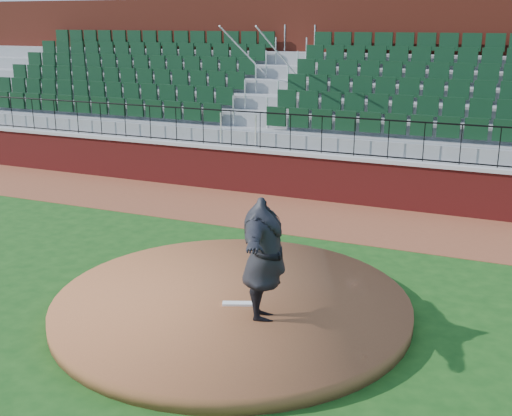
{
  "coord_description": "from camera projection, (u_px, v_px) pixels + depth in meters",
  "views": [
    {
      "loc": [
        4.63,
        -9.26,
        4.77
      ],
      "look_at": [
        0.0,
        1.5,
        1.3
      ],
      "focal_mm": 44.75,
      "sensor_mm": 36.0,
      "label": 1
    }
  ],
  "objects": [
    {
      "name": "seating_stands",
      "position": [
        364.0,
        105.0,
        19.17
      ],
      "size": [
        34.0,
        5.1,
        4.6
      ],
      "primitive_type": null,
      "color": "gray",
      "rests_on": "ground"
    },
    {
      "name": "ground",
      "position": [
        222.0,
        301.0,
        11.26
      ],
      "size": [
        90.0,
        90.0,
        0.0
      ],
      "primitive_type": "plane",
      "color": "#164213",
      "rests_on": "ground"
    },
    {
      "name": "wall_cap",
      "position": [
        337.0,
        156.0,
        17.07
      ],
      "size": [
        34.0,
        0.45,
        0.1
      ],
      "primitive_type": "cube",
      "color": "#B7B7B7",
      "rests_on": "field_wall"
    },
    {
      "name": "pitching_rubber",
      "position": [
        239.0,
        304.0,
        10.51
      ],
      "size": [
        0.57,
        0.34,
        0.04
      ],
      "primitive_type": "cube",
      "rotation": [
        0.0,
        0.0,
        0.38
      ],
      "color": "white",
      "rests_on": "pitchers_mound"
    },
    {
      "name": "wall_railing",
      "position": [
        338.0,
        136.0,
        16.92
      ],
      "size": [
        34.0,
        0.05,
        1.0
      ],
      "primitive_type": null,
      "color": "black",
      "rests_on": "wall_cap"
    },
    {
      "name": "field_wall",
      "position": [
        336.0,
        180.0,
        17.26
      ],
      "size": [
        34.0,
        0.35,
        1.2
      ],
      "primitive_type": "cube",
      "color": "maroon",
      "rests_on": "ground"
    },
    {
      "name": "pitchers_mound",
      "position": [
        232.0,
        305.0,
        10.81
      ],
      "size": [
        6.01,
        6.01,
        0.25
      ],
      "primitive_type": "cylinder",
      "color": "brown",
      "rests_on": "ground"
    },
    {
      "name": "pitcher",
      "position": [
        264.0,
        259.0,
        9.77
      ],
      "size": [
        1.46,
        2.52,
        1.98
      ],
      "primitive_type": "imported",
      "rotation": [
        0.0,
        0.0,
        1.92
      ],
      "color": "black",
      "rests_on": "pitchers_mound"
    },
    {
      "name": "warning_track",
      "position": [
        317.0,
        217.0,
        16.02
      ],
      "size": [
        34.0,
        3.2,
        0.01
      ],
      "primitive_type": "cube",
      "color": "brown",
      "rests_on": "ground"
    },
    {
      "name": "concourse_wall",
      "position": [
        385.0,
        82.0,
        21.51
      ],
      "size": [
        34.0,
        0.5,
        5.5
      ],
      "primitive_type": "cube",
      "color": "maroon",
      "rests_on": "ground"
    }
  ]
}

